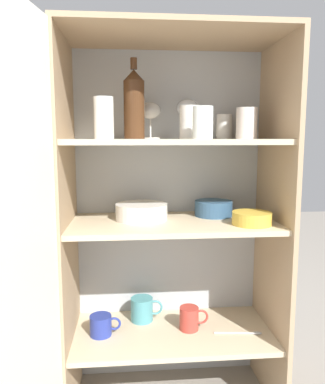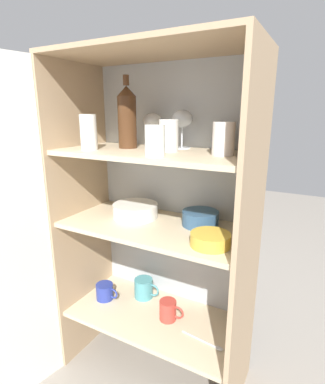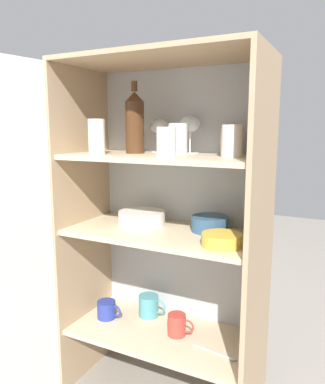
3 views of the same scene
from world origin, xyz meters
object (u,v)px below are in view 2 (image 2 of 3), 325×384
(mixing_bowl_large, at_px, (200,218))
(serving_bowl_small, at_px, (210,239))
(wine_bottle, at_px, (127,117))
(plate_stack_white, at_px, (135,211))
(coffee_mug_primary, at_px, (144,288))

(mixing_bowl_large, xyz_separation_m, serving_bowl_small, (0.11, -0.17, -0.01))
(wine_bottle, bearing_deg, serving_bowl_small, -15.32)
(wine_bottle, bearing_deg, plate_stack_white, 16.37)
(plate_stack_white, xyz_separation_m, mixing_bowl_large, (0.30, 0.05, 0.00))
(wine_bottle, distance_m, mixing_bowl_large, 0.53)
(plate_stack_white, distance_m, mixing_bowl_large, 0.30)
(wine_bottle, height_order, coffee_mug_primary, wine_bottle)
(mixing_bowl_large, distance_m, serving_bowl_small, 0.20)
(plate_stack_white, distance_m, serving_bowl_small, 0.42)
(plate_stack_white, relative_size, serving_bowl_small, 1.40)
(wine_bottle, relative_size, coffee_mug_primary, 2.19)
(wine_bottle, bearing_deg, mixing_bowl_large, 9.25)
(serving_bowl_small, bearing_deg, coffee_mug_primary, 155.60)
(serving_bowl_small, relative_size, coffee_mug_primary, 1.07)
(mixing_bowl_large, height_order, serving_bowl_small, mixing_bowl_large)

